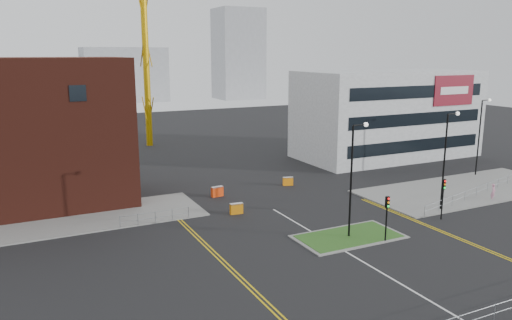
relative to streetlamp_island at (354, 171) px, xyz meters
The scene contains 26 objects.
ground 9.91m from the streetlamp_island, 105.50° to the right, with size 200.00×200.00×0.00m, color black.
pavement_left 26.80m from the streetlamp_island, 147.78° to the left, with size 28.00×8.00×0.12m, color slate.
pavement_right 21.35m from the streetlamp_island, 16.87° to the left, with size 24.00×10.00×0.12m, color slate.
island_kerb 5.38m from the streetlamp_island, behind, with size 8.60×4.60×0.08m, color slate.
grass_island 5.36m from the streetlamp_island, behind, with size 8.00×4.00×0.12m, color #2B511B.
office_block 33.78m from the streetlamp_island, 45.22° to the left, with size 25.00×12.20×12.00m.
streetlamp_island is the anchor object (origin of this frame).
streetlamp_right_near 12.17m from the streetlamp_island, ahead, with size 1.46×0.36×9.18m.
streetlamp_right_far 27.86m from the streetlamp_island, 21.04° to the left, with size 1.46×0.36×9.18m.
traffic_light_island 3.92m from the streetlamp_island, 48.59° to the right, with size 0.28×0.33×3.65m.
traffic_light_right 10.19m from the streetlamp_island, ahead, with size 0.28×0.33×3.65m.
railing_front 14.91m from the streetlamp_island, 99.00° to the right, with size 24.05×0.05×1.10m.
railing_left 17.22m from the streetlamp_island, 142.89° to the left, with size 6.05×0.05×1.10m.
railing_right 19.18m from the streetlamp_island, 10.84° to the left, with size 19.05×5.05×1.10m.
centre_line 8.38m from the streetlamp_island, 110.29° to the right, with size 0.15×30.00×0.01m, color silver.
yellow_left_a 12.61m from the streetlamp_island, 169.89° to the left, with size 0.12×24.00×0.01m, color gold.
yellow_left_b 12.35m from the streetlamp_island, 169.62° to the left, with size 0.12×24.00×0.01m, color gold.
yellow_right_a 9.29m from the streetlamp_island, 15.36° to the right, with size 0.12×20.00×0.01m, color gold.
yellow_right_b 9.53m from the streetlamp_island, 14.78° to the right, with size 0.12×20.00×0.01m, color gold.
skyline_b 122.28m from the streetlamp_island, 86.35° to the left, with size 24.00×12.00×16.00m, color gray.
skyline_c 124.87m from the streetlamp_island, 69.91° to the left, with size 14.00×12.00×28.00m, color gray.
skyline_d 132.40m from the streetlamp_island, 94.43° to the left, with size 30.00×12.00×12.00m, color gray.
pedestrian 19.48m from the streetlamp_island, ahead, with size 0.62×0.40×1.69m, color pink.
barrier_left 12.08m from the streetlamp_island, 122.09° to the left, with size 1.22×0.50×1.00m.
barrier_mid 16.97m from the streetlamp_island, 109.21° to the left, with size 1.29×0.56×1.05m.
barrier_right 17.06m from the streetlamp_island, 78.22° to the left, with size 1.18×0.68×0.94m.
Camera 1 is at (-21.24, -22.48, 14.41)m, focal length 35.00 mm.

